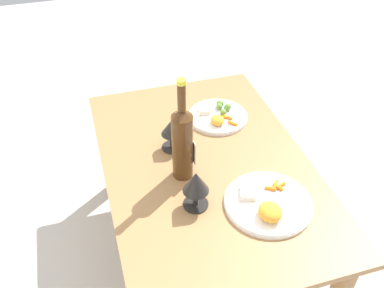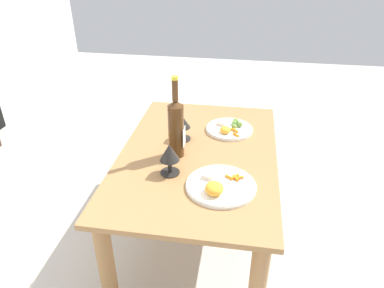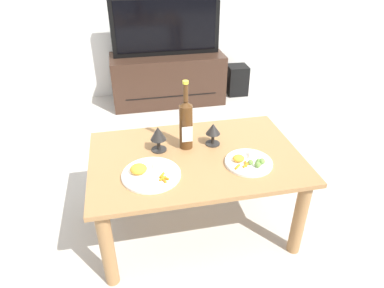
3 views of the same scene
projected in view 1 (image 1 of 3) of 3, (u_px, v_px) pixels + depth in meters
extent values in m
plane|color=#B7B2A8|center=(204.00, 247.00, 1.90)|extent=(6.40, 6.40, 0.00)
cube|color=#9E7042|center=(206.00, 165.00, 1.59)|extent=(1.13, 0.75, 0.03)
cylinder|color=#9E7042|center=(232.00, 127.00, 2.19)|extent=(0.07, 0.07, 0.48)
cylinder|color=#9E7042|center=(112.00, 149.00, 2.05)|extent=(0.07, 0.07, 0.48)
cylinder|color=#4C2D14|center=(182.00, 147.00, 1.45)|extent=(0.07, 0.07, 0.26)
cone|color=#4C2D14|center=(182.00, 113.00, 1.36)|extent=(0.07, 0.07, 0.03)
cylinder|color=#4C2D14|center=(182.00, 97.00, 1.32)|extent=(0.03, 0.03, 0.10)
cylinder|color=yellow|center=(181.00, 82.00, 1.29)|extent=(0.03, 0.03, 0.02)
cube|color=silver|center=(193.00, 151.00, 1.47)|extent=(0.06, 0.00, 0.09)
cylinder|color=black|center=(196.00, 204.00, 1.42)|extent=(0.09, 0.09, 0.01)
cylinder|color=black|center=(196.00, 197.00, 1.39)|extent=(0.02, 0.02, 0.06)
cone|color=black|center=(196.00, 182.00, 1.35)|extent=(0.09, 0.09, 0.08)
cylinder|color=black|center=(172.00, 147.00, 1.64)|extent=(0.08, 0.08, 0.01)
cylinder|color=black|center=(172.00, 140.00, 1.62)|extent=(0.02, 0.02, 0.06)
cone|color=black|center=(172.00, 127.00, 1.58)|extent=(0.08, 0.08, 0.06)
cylinder|color=white|center=(268.00, 203.00, 1.41)|extent=(0.29, 0.29, 0.01)
torus|color=white|center=(268.00, 202.00, 1.41)|extent=(0.29, 0.29, 0.01)
ellipsoid|color=orange|center=(270.00, 212.00, 1.35)|extent=(0.08, 0.08, 0.05)
cube|color=beige|center=(248.00, 192.00, 1.43)|extent=(0.08, 0.07, 0.02)
cylinder|color=orange|center=(281.00, 185.00, 1.46)|extent=(0.02, 0.04, 0.01)
cylinder|color=orange|center=(278.00, 187.00, 1.46)|extent=(0.04, 0.03, 0.01)
cylinder|color=orange|center=(276.00, 184.00, 1.47)|extent=(0.04, 0.04, 0.01)
cylinder|color=orange|center=(271.00, 188.00, 1.45)|extent=(0.03, 0.04, 0.01)
cylinder|color=white|center=(218.00, 117.00, 1.79)|extent=(0.25, 0.25, 0.01)
torus|color=white|center=(218.00, 115.00, 1.79)|extent=(0.25, 0.25, 0.01)
ellipsoid|color=orange|center=(218.00, 120.00, 1.73)|extent=(0.06, 0.06, 0.03)
cube|color=beige|center=(205.00, 110.00, 1.80)|extent=(0.06, 0.06, 0.02)
cylinder|color=orange|center=(225.00, 117.00, 1.77)|extent=(0.02, 0.04, 0.01)
cylinder|color=orange|center=(228.00, 117.00, 1.77)|extent=(0.04, 0.03, 0.01)
cylinder|color=orange|center=(233.00, 123.00, 1.74)|extent=(0.04, 0.04, 0.01)
sphere|color=olive|center=(223.00, 112.00, 1.78)|extent=(0.03, 0.03, 0.03)
sphere|color=olive|center=(228.00, 107.00, 1.81)|extent=(0.03, 0.03, 0.03)
sphere|color=olive|center=(220.00, 104.00, 1.83)|extent=(0.03, 0.03, 0.03)
sphere|color=olive|center=(219.00, 106.00, 1.82)|extent=(0.03, 0.03, 0.03)
sphere|color=olive|center=(226.00, 108.00, 1.81)|extent=(0.03, 0.03, 0.03)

